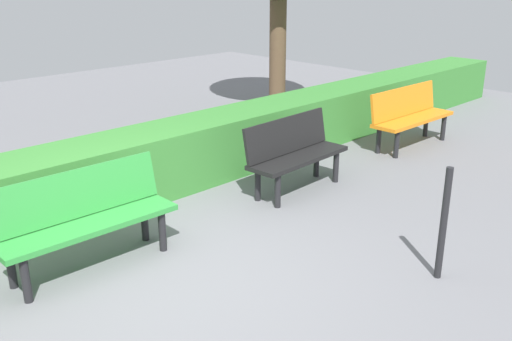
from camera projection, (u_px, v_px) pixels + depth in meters
name	position (u px, v px, depth m)	size (l,w,h in m)	color
ground_plane	(154.00, 281.00, 4.86)	(19.86, 19.86, 0.00)	slate
bench_orange	(409.00, 114.00, 8.42)	(1.58, 0.49, 0.86)	orange
bench_black	(294.00, 151.00, 6.73)	(1.41, 0.51, 0.86)	black
bench_green	(84.00, 215.00, 4.98)	(1.60, 0.50, 0.86)	#2D8C38
hedge_row	(147.00, 164.00, 6.63)	(15.86, 0.78, 0.75)	#387F33
railing_post_mid	(443.00, 224.00, 4.77)	(0.06, 0.06, 1.00)	black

